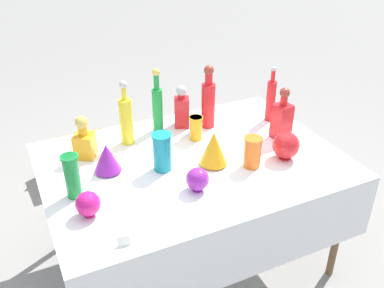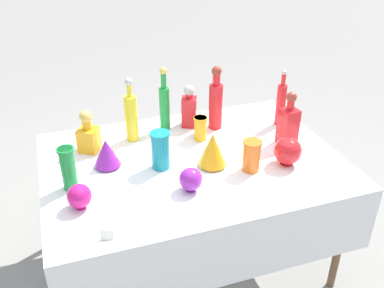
% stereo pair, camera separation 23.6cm
% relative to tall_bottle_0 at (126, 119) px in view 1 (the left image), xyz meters
% --- Properties ---
extents(ground_plane, '(40.00, 40.00, 0.00)m').
position_rel_tall_bottle_0_xyz_m(ground_plane, '(0.27, -0.34, -0.92)').
color(ground_plane, gray).
extents(display_table, '(1.65, 1.17, 0.76)m').
position_rel_tall_bottle_0_xyz_m(display_table, '(0.27, -0.38, -0.22)').
color(display_table, white).
rests_on(display_table, ground).
extents(tall_bottle_0, '(0.08, 0.08, 0.40)m').
position_rel_tall_bottle_0_xyz_m(tall_bottle_0, '(0.00, 0.00, 0.00)').
color(tall_bottle_0, yellow).
rests_on(tall_bottle_0, display_table).
extents(tall_bottle_1, '(0.06, 0.06, 0.41)m').
position_rel_tall_bottle_0_xyz_m(tall_bottle_1, '(0.23, 0.07, 0.01)').
color(tall_bottle_1, '#198C38').
rests_on(tall_bottle_1, display_table).
extents(tall_bottle_2, '(0.06, 0.06, 0.37)m').
position_rel_tall_bottle_0_xyz_m(tall_bottle_2, '(0.94, -0.10, -0.01)').
color(tall_bottle_2, red).
rests_on(tall_bottle_2, display_table).
extents(tall_bottle_3, '(0.09, 0.09, 0.41)m').
position_rel_tall_bottle_0_xyz_m(tall_bottle_3, '(0.53, -0.01, 0.02)').
color(tall_bottle_3, red).
rests_on(tall_bottle_3, display_table).
extents(square_decanter_0, '(0.15, 0.15, 0.25)m').
position_rel_tall_bottle_0_xyz_m(square_decanter_0, '(-0.26, -0.05, -0.05)').
color(square_decanter_0, orange).
rests_on(square_decanter_0, display_table).
extents(square_decanter_1, '(0.12, 0.12, 0.28)m').
position_rel_tall_bottle_0_xyz_m(square_decanter_1, '(0.38, 0.06, -0.04)').
color(square_decanter_1, red).
rests_on(square_decanter_1, display_table).
extents(square_decanter_2, '(0.11, 0.11, 0.33)m').
position_rel_tall_bottle_0_xyz_m(square_decanter_2, '(0.86, -0.33, -0.03)').
color(square_decanter_2, red).
rests_on(square_decanter_2, display_table).
extents(slender_vase_0, '(0.11, 0.11, 0.21)m').
position_rel_tall_bottle_0_xyz_m(slender_vase_0, '(0.08, -0.36, -0.05)').
color(slender_vase_0, teal).
rests_on(slender_vase_0, display_table).
extents(slender_vase_1, '(0.09, 0.09, 0.15)m').
position_rel_tall_bottle_0_xyz_m(slender_vase_1, '(0.39, -0.13, -0.08)').
color(slender_vase_1, orange).
rests_on(slender_vase_1, display_table).
extents(slender_vase_2, '(0.09, 0.09, 0.23)m').
position_rel_tall_bottle_0_xyz_m(slender_vase_2, '(-0.40, -0.40, -0.04)').
color(slender_vase_2, '#198C38').
rests_on(slender_vase_2, display_table).
extents(slender_vase_3, '(0.10, 0.10, 0.18)m').
position_rel_tall_bottle_0_xyz_m(slender_vase_3, '(0.53, -0.54, -0.06)').
color(slender_vase_3, orange).
rests_on(slender_vase_3, display_table).
extents(fluted_vase_0, '(0.16, 0.16, 0.20)m').
position_rel_tall_bottle_0_xyz_m(fluted_vase_0, '(0.35, -0.43, -0.05)').
color(fluted_vase_0, orange).
rests_on(fluted_vase_0, display_table).
extents(fluted_vase_1, '(0.15, 0.15, 0.17)m').
position_rel_tall_bottle_0_xyz_m(fluted_vase_1, '(-0.19, -0.26, -0.07)').
color(fluted_vase_1, purple).
rests_on(fluted_vase_1, display_table).
extents(round_bowl_0, '(0.12, 0.12, 0.13)m').
position_rel_tall_bottle_0_xyz_m(round_bowl_0, '(-0.37, -0.58, -0.09)').
color(round_bowl_0, '#C61972').
rests_on(round_bowl_0, display_table).
extents(round_bowl_1, '(0.12, 0.12, 0.13)m').
position_rel_tall_bottle_0_xyz_m(round_bowl_1, '(0.17, -0.61, -0.09)').
color(round_bowl_1, purple).
rests_on(round_bowl_1, display_table).
extents(round_bowl_2, '(0.15, 0.15, 0.16)m').
position_rel_tall_bottle_0_xyz_m(round_bowl_2, '(0.75, -0.55, -0.08)').
color(round_bowl_2, red).
rests_on(round_bowl_2, display_table).
extents(price_tag_left, '(0.06, 0.03, 0.05)m').
position_rel_tall_bottle_0_xyz_m(price_tag_left, '(-0.29, -0.84, -0.14)').
color(price_tag_left, white).
rests_on(price_tag_left, display_table).
extents(cardboard_box_behind_left, '(0.54, 0.40, 0.35)m').
position_rel_tall_bottle_0_xyz_m(cardboard_box_behind_left, '(-0.16, 0.96, -0.78)').
color(cardboard_box_behind_left, tan).
rests_on(cardboard_box_behind_left, ground).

